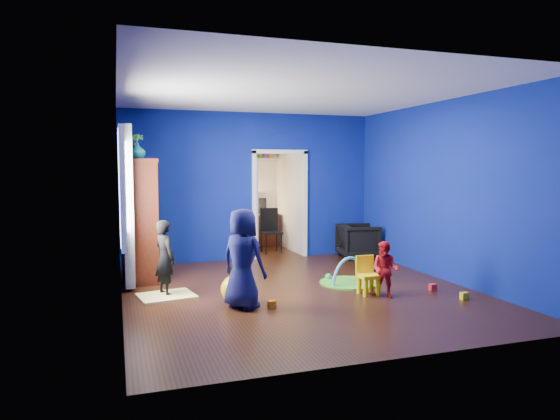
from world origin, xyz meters
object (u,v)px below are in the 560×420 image
object	(u,v)px
child_navy	(243,259)
hopper_ball	(235,289)
kid_chair	(369,277)
folding_chair	(272,231)
armchair	(358,241)
study_desk	(259,230)
toddler_red	(385,269)
play_mat	(349,283)
vase	(138,151)
tv_armoire	(139,220)
crt_tv	(141,217)
child_black	(165,258)

from	to	relation	value
child_navy	hopper_ball	xyz separation A→B (m)	(-0.05, 0.25, -0.46)
kid_chair	folding_chair	xyz separation A→B (m)	(-0.28, 3.79, 0.21)
armchair	study_desk	world-z (taller)	study_desk
study_desk	toddler_red	bearing A→B (deg)	-85.00
kid_chair	play_mat	distance (m)	0.75
vase	kid_chair	bearing A→B (deg)	-29.64
child_navy	tv_armoire	distance (m)	2.49
tv_armoire	hopper_ball	distance (m)	2.36
crt_tv	tv_armoire	bearing A→B (deg)	180.00
tv_armoire	play_mat	distance (m)	3.53
tv_armoire	play_mat	bearing A→B (deg)	-23.34
child_black	hopper_ball	xyz separation A→B (m)	(0.85, -0.72, -0.35)
toddler_red	vase	distance (m)	4.14
hopper_ball	kid_chair	world-z (taller)	kid_chair
armchair	vase	bearing A→B (deg)	110.71
child_black	kid_chair	xyz separation A→B (m)	(2.78, -0.87, -0.29)
child_navy	hopper_ball	world-z (taller)	child_navy
child_black	child_navy	world-z (taller)	child_navy
child_black	folding_chair	bearing A→B (deg)	-64.58
hopper_ball	study_desk	size ratio (longest dim) A/B	0.43
crt_tv	vase	bearing A→B (deg)	-97.59
toddler_red	vase	bearing A→B (deg)	-164.54
child_black	folding_chair	distance (m)	3.85
tv_armoire	play_mat	xyz separation A→B (m)	(3.12, -1.35, -0.97)
vase	study_desk	size ratio (longest dim) A/B	0.28
hopper_ball	folding_chair	bearing A→B (deg)	65.65
crt_tv	play_mat	bearing A→B (deg)	-23.61
child_navy	folding_chair	bearing A→B (deg)	-61.91
toddler_red	folding_chair	distance (m)	4.02
toddler_red	folding_chair	world-z (taller)	folding_chair
armchair	tv_armoire	world-z (taller)	tv_armoire
play_mat	folding_chair	bearing A→B (deg)	95.90
play_mat	study_desk	bearing A→B (deg)	94.50
hopper_ball	folding_chair	world-z (taller)	folding_chair
child_black	kid_chair	world-z (taller)	child_black
child_black	crt_tv	distance (m)	1.30
child_black	play_mat	bearing A→B (deg)	-117.33
armchair	child_black	bearing A→B (deg)	122.90
toddler_red	hopper_ball	bearing A→B (deg)	-142.89
child_black	hopper_ball	bearing A→B (deg)	-154.38
crt_tv	hopper_ball	size ratio (longest dim) A/B	1.84
toddler_red	hopper_ball	distance (m)	2.12
hopper_ball	play_mat	distance (m)	2.05
toddler_red	study_desk	bearing A→B (deg)	141.61
child_black	hopper_ball	size ratio (longest dim) A/B	2.85
tv_armoire	kid_chair	xyz separation A→B (m)	(3.08, -2.06, -0.73)
crt_tv	folding_chair	xyz separation A→B (m)	(2.76, 1.74, -0.56)
armchair	child_navy	distance (m)	4.19
armchair	study_desk	distance (m)	2.55
vase	kid_chair	size ratio (longest dim) A/B	0.49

